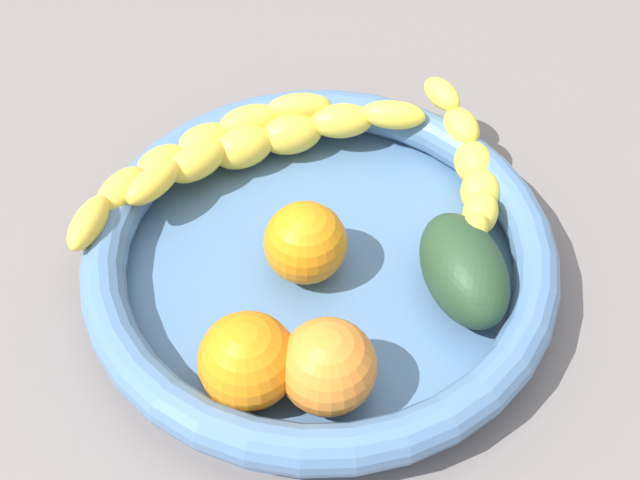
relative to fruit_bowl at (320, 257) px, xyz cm
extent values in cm
cube|color=slate|center=(0.00, 0.00, -4.01)|extent=(120.00, 120.00, 3.00)
cylinder|color=#4D719C|center=(0.00, 0.00, -1.75)|extent=(33.33, 33.33, 1.51)
torus|color=#4D719C|center=(0.00, 0.00, 0.68)|extent=(35.68, 35.68, 3.37)
ellipsoid|color=yellow|center=(-9.92, -10.45, 2.74)|extent=(5.89, 4.49, 2.40)
ellipsoid|color=yellow|center=(-5.88, -11.90, 1.98)|extent=(5.92, 4.12, 2.92)
ellipsoid|color=yellow|center=(-1.62, -12.49, 1.23)|extent=(5.50, 3.62, 3.43)
ellipsoid|color=yellow|center=(2.67, -12.20, 1.23)|extent=(5.89, 4.30, 3.43)
ellipsoid|color=yellow|center=(6.80, -11.03, 1.98)|extent=(6.08, 4.70, 2.92)
ellipsoid|color=yellow|center=(10.61, -9.04, 2.74)|extent=(5.81, 4.97, 2.40)
ellipsoid|color=yellow|center=(-2.78, -13.84, 2.80)|extent=(5.72, 3.38, 2.28)
ellipsoid|color=yellow|center=(1.48, -14.26, 1.98)|extent=(5.41, 2.89, 2.77)
ellipsoid|color=yellow|center=(5.70, -13.66, 1.16)|extent=(6.01, 4.53, 3.26)
ellipsoid|color=yellow|center=(9.67, -12.07, 1.16)|extent=(6.26, 5.42, 3.26)
ellipsoid|color=yellow|center=(13.15, -9.60, 1.98)|extent=(5.82, 5.65, 2.77)
ellipsoid|color=yellow|center=(15.95, -6.37, 2.80)|extent=(4.89, 5.71, 2.28)
ellipsoid|color=yellow|center=(-10.17, 4.00, 3.39)|extent=(4.47, 4.39, 2.20)
ellipsoid|color=yellow|center=(-12.28, 1.53, 2.31)|extent=(4.51, 4.86, 2.67)
ellipsoid|color=yellow|center=(-13.82, -1.33, 1.23)|extent=(4.45, 4.96, 3.15)
ellipsoid|color=yellow|center=(-14.73, -4.44, 1.23)|extent=(3.81, 4.55, 3.15)
ellipsoid|color=yellow|center=(-14.96, -7.68, 2.31)|extent=(2.82, 4.16, 2.67)
ellipsoid|color=yellow|center=(-14.50, -10.90, 3.39)|extent=(3.13, 4.48, 2.20)
sphere|color=orange|center=(1.14, -0.10, 2.11)|extent=(6.22, 6.22, 6.22)
sphere|color=orange|center=(3.00, 10.60, 2.27)|extent=(6.53, 6.53, 6.53)
sphere|color=orange|center=(7.84, 8.56, 2.31)|extent=(6.62, 6.62, 6.62)
ellipsoid|color=#254227|center=(-8.96, 5.83, 1.89)|extent=(6.35, 10.20, 5.97)
camera|label=1|loc=(12.41, 37.20, 48.66)|focal=46.30mm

